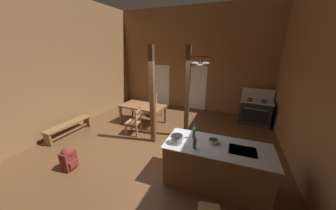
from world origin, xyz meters
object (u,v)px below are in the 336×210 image
kitchen_island (216,165)px  bottle_tall_on_counter (195,144)px  ladderback_chair_near_window (135,122)px  mixing_bowl_on_counter (213,141)px  bench_along_left_wall (69,127)px  ladderback_chair_by_post (155,106)px  backpack (68,158)px  stove_range (255,112)px  dining_table (143,107)px  bottle_short_on_counter (194,133)px  stockpot_on_counter (177,139)px

kitchen_island → bottle_tall_on_counter: bearing=-147.8°
ladderback_chair_near_window → mixing_bowl_on_counter: size_ratio=4.27×
ladderback_chair_near_window → bench_along_left_wall: ladderback_chair_near_window is taller
ladderback_chair_by_post → bench_along_left_wall: (-1.95, -2.70, -0.14)m
bottle_tall_on_counter → bench_along_left_wall: bearing=171.4°
kitchen_island → ladderback_chair_by_post: ladderback_chair_by_post is taller
backpack → bottle_tall_on_counter: (2.94, 0.59, 0.73)m
ladderback_chair_by_post → bench_along_left_wall: 3.33m
stove_range → dining_table: 4.40m
stove_range → bench_along_left_wall: size_ratio=0.82×
ladderback_chair_near_window → bottle_short_on_counter: (2.32, -1.19, 0.62)m
stove_range → dining_table: (-4.09, -1.62, 0.17)m
kitchen_island → stove_range: bearing=74.7°
ladderback_chair_by_post → bottle_short_on_counter: bottle_short_on_counter is taller
ladderback_chair_by_post → bottle_tall_on_counter: 4.25m
ladderback_chair_by_post → stockpot_on_counter: bearing=-57.3°
stove_range → ladderback_chair_by_post: bearing=-169.6°
dining_table → bench_along_left_wall: dining_table is taller
bench_along_left_wall → backpack: 1.98m
backpack → bottle_short_on_counter: 3.09m
stove_range → stockpot_on_counter: stove_range is taller
kitchen_island → stockpot_on_counter: (-0.82, -0.22, 0.56)m
ladderback_chair_near_window → stockpot_on_counter: (2.04, -1.52, 0.58)m
backpack → stockpot_on_counter: stockpot_on_counter is taller
stove_range → kitchen_island: bearing=-105.3°
stockpot_on_counter → bottle_tall_on_counter: (0.39, -0.05, 0.01)m
bench_along_left_wall → backpack: size_ratio=2.69×
ladderback_chair_by_post → bench_along_left_wall: bearing=-125.8°
stockpot_on_counter → bottle_short_on_counter: bottle_short_on_counter is taller
dining_table → bottle_short_on_counter: bearing=-40.0°
ladderback_chair_near_window → mixing_bowl_on_counter: (2.75, -1.23, 0.52)m
backpack → bottle_short_on_counter: (2.83, 0.97, 0.76)m
stove_range → dining_table: stove_range is taller
dining_table → stove_range: bearing=21.6°
kitchen_island → bottle_short_on_counter: 0.82m
kitchen_island → ladderback_chair_by_post: 4.28m
stove_range → ladderback_chair_near_window: (-3.90, -2.53, -0.03)m
stockpot_on_counter → bottle_short_on_counter: size_ratio=0.91×
ladderback_chair_by_post → dining_table: bearing=-96.0°
stove_range → bench_along_left_wall: bearing=-150.0°
bench_along_left_wall → backpack: bearing=-39.5°
mixing_bowl_on_counter → bottle_tall_on_counter: (-0.32, -0.35, 0.07)m
kitchen_island → mixing_bowl_on_counter: size_ratio=9.77×
bottle_short_on_counter → kitchen_island: bearing=-12.1°
stove_range → bottle_tall_on_counter: stove_range is taller
dining_table → backpack: dining_table is taller
bench_along_left_wall → mixing_bowl_on_counter: 4.85m
ladderback_chair_near_window → ladderback_chair_by_post: bearing=93.0°
dining_table → mixing_bowl_on_counter: bearing=-36.0°
ladderback_chair_near_window → backpack: 2.23m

